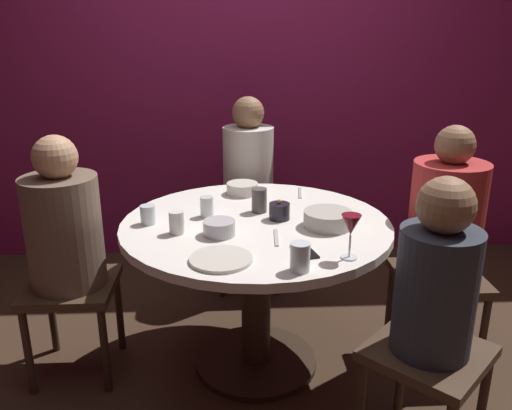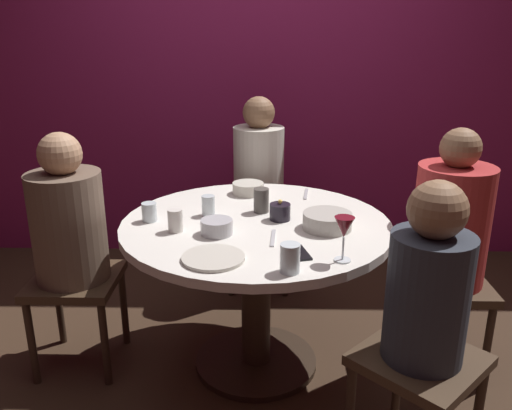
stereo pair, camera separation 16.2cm
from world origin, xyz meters
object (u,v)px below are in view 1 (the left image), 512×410
object	(u,v)px
seated_diner_front_right	(435,293)
wine_glass	(351,227)
cup_by_left_diner	(177,222)
cup_center_front	(300,257)
cup_far_edge	(259,200)
bowl_small_white	(328,219)
bowl_serving_large	(219,228)
cup_near_candle	(148,215)
bowl_salad_center	(242,188)
cup_by_right_diner	(207,207)
seated_diner_left	(64,233)
seated_diner_back	(248,174)
seated_diner_right	(445,223)
cell_phone	(304,252)
candle_holder	(279,211)
dining_table	(256,257)
dinner_plate	(221,259)

from	to	relation	value
seated_diner_front_right	wine_glass	xyz separation A→B (m)	(-0.27, 0.19, 0.18)
seated_diner_front_right	cup_by_left_diner	size ratio (longest dim) A/B	11.39
wine_glass	cup_center_front	xyz separation A→B (m)	(-0.20, -0.10, -0.07)
cup_far_edge	cup_by_left_diner	bearing A→B (deg)	-145.09
cup_center_front	bowl_small_white	bearing A→B (deg)	67.27
bowl_serving_large	cup_near_candle	xyz separation A→B (m)	(-0.32, 0.15, 0.01)
bowl_salad_center	cup_by_right_diner	world-z (taller)	cup_by_right_diner
bowl_serving_large	seated_diner_front_right	bearing A→B (deg)	-30.47
bowl_small_white	seated_diner_left	bearing A→B (deg)	176.05
cup_by_left_diner	cup_far_edge	world-z (taller)	cup_far_edge
seated_diner_back	seated_diner_right	world-z (taller)	seated_diner_back
cup_by_right_diner	seated_diner_front_right	bearing A→B (deg)	-39.64
cup_by_left_diner	wine_glass	bearing A→B (deg)	-23.17
wine_glass	cup_by_right_diner	distance (m)	0.75
bowl_salad_center	cup_near_candle	size ratio (longest dim) A/B	1.92
cell_phone	seated_diner_left	bearing A→B (deg)	-33.91
cup_by_right_diner	cup_center_front	xyz separation A→B (m)	(0.36, -0.60, 0.01)
candle_holder	bowl_small_white	size ratio (longest dim) A/B	0.45
seated_diner_front_right	bowl_small_white	xyz separation A→B (m)	(-0.29, 0.53, 0.09)
seated_diner_back	bowl_salad_center	xyz separation A→B (m)	(-0.05, -0.45, 0.04)
cup_center_front	cup_by_right_diner	bearing A→B (deg)	120.88
dining_table	seated_diner_left	size ratio (longest dim) A/B	1.05
seated_diner_left	bowl_serving_large	xyz separation A→B (m)	(0.70, -0.15, 0.07)
dining_table	bowl_salad_center	distance (m)	0.47
bowl_small_white	cup_far_edge	size ratio (longest dim) A/B	1.85
seated_diner_back	cup_near_candle	world-z (taller)	seated_diner_back
seated_diner_back	bowl_salad_center	world-z (taller)	seated_diner_back
candle_holder	wine_glass	world-z (taller)	wine_glass
wine_glass	bowl_small_white	distance (m)	0.35
seated_diner_back	seated_diner_front_right	world-z (taller)	seated_diner_back
cup_far_edge	cup_center_front	bearing A→B (deg)	-80.43
wine_glass	cup_far_edge	distance (m)	0.64
seated_diner_front_right	cup_center_front	world-z (taller)	seated_diner_front_right
seated_diner_front_right	wine_glass	bearing A→B (deg)	9.79
seated_diner_right	dining_table	bearing A→B (deg)	0.00
dinner_plate	cup_near_candle	size ratio (longest dim) A/B	2.82
dining_table	cup_center_front	xyz separation A→B (m)	(0.13, -0.51, 0.23)
seated_diner_back	cup_center_front	world-z (taller)	seated_diner_back
seated_diner_front_right	cup_near_candle	size ratio (longest dim) A/B	13.12
bowl_serving_large	cup_by_left_diner	bearing A→B (deg)	170.86
seated_diner_back	bowl_small_white	size ratio (longest dim) A/B	5.63
bowl_serving_large	cup_by_right_diner	distance (m)	0.24
bowl_serving_large	bowl_salad_center	size ratio (longest dim) A/B	0.83
dining_table	seated_diner_right	world-z (taller)	seated_diner_right
candle_holder	dinner_plate	size ratio (longest dim) A/B	0.40
seated_diner_left	candle_holder	xyz separation A→B (m)	(0.97, 0.03, 0.08)
cup_center_front	seated_diner_back	bearing A→B (deg)	95.42
dinner_plate	candle_holder	bearing A→B (deg)	59.08
cup_far_edge	bowl_salad_center	bearing A→B (deg)	104.03
seated_diner_back	cup_far_edge	size ratio (longest dim) A/B	10.43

